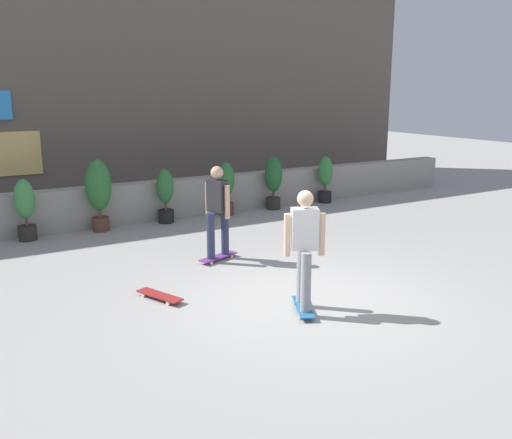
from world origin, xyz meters
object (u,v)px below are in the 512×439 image
potted_plant_2 (99,190)px  potted_plant_5 (274,180)px  skater_mid_plaza (304,246)px  skater_far_right (218,209)px  skateboard_near_camera (160,295)px  potted_plant_4 (226,186)px  potted_plant_1 (25,207)px  potted_plant_3 (165,194)px  potted_plant_6 (325,178)px

potted_plant_2 → potted_plant_5: size_ratio=1.15×
skater_mid_plaza → skater_far_right: same height
potted_plant_5 → skater_far_right: skater_far_right is taller
skater_mid_plaza → skateboard_near_camera: (-1.55, 1.42, -0.88)m
skater_mid_plaza → potted_plant_4: bearing=72.5°
skateboard_near_camera → potted_plant_5: bearing=43.0°
potted_plant_1 → potted_plant_5: 5.88m
potted_plant_2 → skater_mid_plaza: 5.97m
potted_plant_1 → skater_far_right: size_ratio=0.74×
skater_far_right → potted_plant_4: bearing=60.3°
potted_plant_4 → skater_mid_plaza: (-1.84, -5.84, 0.23)m
potted_plant_3 → potted_plant_5: bearing=-0.0°
potted_plant_5 → skater_mid_plaza: size_ratio=0.79×
skater_far_right → potted_plant_2: bearing=111.4°
potted_plant_4 → potted_plant_5: 1.35m
skater_mid_plaza → skater_far_right: 2.68m
potted_plant_1 → skater_mid_plaza: 6.44m
potted_plant_4 → skater_mid_plaza: skater_mid_plaza is taller
potted_plant_2 → skater_mid_plaza: bearing=-78.3°
potted_plant_5 → skater_far_right: bearing=-134.9°
potted_plant_1 → potted_plant_5: potted_plant_5 is taller
potted_plant_6 → skateboard_near_camera: (-6.38, -4.42, -0.62)m
skater_far_right → skater_mid_plaza: bearing=-90.7°
potted_plant_4 → potted_plant_5: bearing=-0.0°
potted_plant_2 → skater_far_right: (1.24, -3.17, 0.04)m
potted_plant_3 → potted_plant_6: potted_plant_6 is taller
potted_plant_3 → skater_far_right: skater_far_right is taller
potted_plant_3 → skater_mid_plaza: 5.86m
potted_plant_1 → skater_far_right: (2.73, -3.17, 0.26)m
potted_plant_1 → potted_plant_2: size_ratio=0.81×
skater_mid_plaza → skateboard_near_camera: 2.28m
potted_plant_6 → skater_far_right: 5.75m
potted_plant_5 → skater_far_right: 4.47m
potted_plant_2 → potted_plant_6: (6.03, 0.00, -0.23)m
potted_plant_1 → potted_plant_2: bearing=0.0°
potted_plant_2 → potted_plant_4: (3.05, 0.00, -0.20)m
potted_plant_3 → skater_far_right: bearing=-94.6°
potted_plant_2 → potted_plant_4: size_ratio=1.21×
potted_plant_3 → potted_plant_5: 2.90m
potted_plant_6 → skateboard_near_camera: 7.79m
potted_plant_3 → potted_plant_4: (1.55, 0.00, 0.04)m
potted_plant_6 → skater_mid_plaza: size_ratio=0.74×
potted_plant_5 → skateboard_near_camera: size_ratio=1.65×
potted_plant_2 → skateboard_near_camera: size_ratio=1.90×
potted_plant_2 → skater_far_right: size_ratio=0.91×
potted_plant_4 → skater_far_right: size_ratio=0.76×
skater_mid_plaza → potted_plant_2: bearing=101.7°
potted_plant_2 → potted_plant_1: bearing=180.0°
potted_plant_4 → potted_plant_2: bearing=-180.0°
potted_plant_1 → skateboard_near_camera: size_ratio=1.53×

